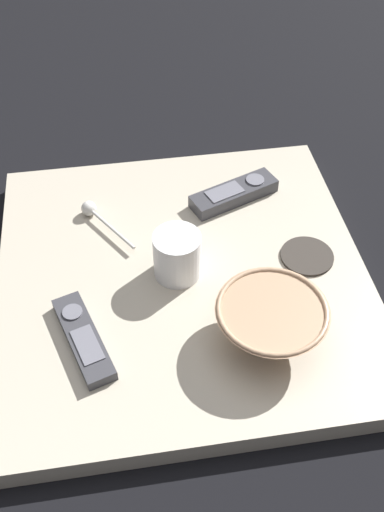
{
  "coord_description": "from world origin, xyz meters",
  "views": [
    {
      "loc": [
        0.09,
        0.66,
        0.79
      ],
      "look_at": [
        -0.02,
        -0.01,
        0.06
      ],
      "focal_mm": 41.49,
      "sensor_mm": 36.0,
      "label": 1
    }
  ],
  "objects": [
    {
      "name": "cereal_bowl",
      "position": [
        -0.11,
        0.16,
        0.08
      ],
      "size": [
        0.17,
        0.17,
        0.07
      ],
      "color": "tan",
      "rests_on": "table"
    },
    {
      "name": "tv_remote_near",
      "position": [
        0.17,
        0.12,
        0.05
      ],
      "size": [
        0.09,
        0.18,
        0.02
      ],
      "color": "#38383D",
      "rests_on": "table"
    },
    {
      "name": "teaspoon",
      "position": [
        0.14,
        -0.16,
        0.05
      ],
      "size": [
        0.09,
        0.13,
        0.03
      ],
      "color": "silver",
      "rests_on": "table"
    },
    {
      "name": "ground_plane",
      "position": [
        0.0,
        0.0,
        0.0
      ],
      "size": [
        6.0,
        6.0,
        0.0
      ],
      "primitive_type": "plane",
      "color": "black"
    },
    {
      "name": "tv_remote_far",
      "position": [
        -0.12,
        -0.17,
        0.05
      ],
      "size": [
        0.18,
        0.11,
        0.03
      ],
      "color": "#38383D",
      "rests_on": "table"
    },
    {
      "name": "drink_coaster",
      "position": [
        -0.22,
        -0.0,
        0.04
      ],
      "size": [
        0.09,
        0.09,
        0.01
      ],
      "color": "#332D28",
      "rests_on": "table"
    },
    {
      "name": "coffee_mug",
      "position": [
        0.01,
        -0.0,
        0.08
      ],
      "size": [
        0.08,
        0.08,
        0.08
      ],
      "color": "white",
      "rests_on": "table"
    },
    {
      "name": "table",
      "position": [
        0.0,
        0.0,
        0.02
      ],
      "size": [
        0.62,
        0.63,
        0.04
      ],
      "color": "#B7AD99",
      "rests_on": "ground"
    }
  ]
}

